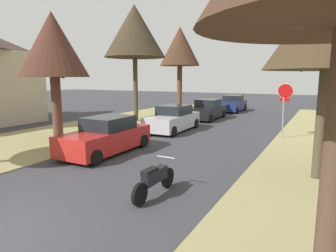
% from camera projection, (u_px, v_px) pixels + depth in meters
% --- Properties ---
extents(stop_sign_far, '(0.81, 0.72, 2.91)m').
position_uv_depth(stop_sign_far, '(285.00, 99.00, 15.21)').
color(stop_sign_far, '#9EA0A5').
rests_on(stop_sign_far, grass_verge_right).
extents(street_tree_right_mid_a, '(3.71, 3.71, 6.25)m').
position_uv_depth(street_tree_right_mid_a, '(329.00, 22.00, 8.53)').
color(street_tree_right_mid_a, '#4C3F2B').
rests_on(street_tree_right_mid_a, grass_verge_right).
extents(street_tree_left_mid_a, '(3.46, 3.46, 6.43)m').
position_uv_depth(street_tree_left_mid_a, '(53.00, 46.00, 14.35)').
color(street_tree_left_mid_a, brown).
rests_on(street_tree_left_mid_a, grass_verge_left).
extents(street_tree_left_mid_b, '(4.46, 4.46, 8.40)m').
position_uv_depth(street_tree_left_mid_b, '(135.00, 31.00, 20.82)').
color(street_tree_left_mid_b, '#463C2B').
rests_on(street_tree_left_mid_b, grass_verge_left).
extents(street_tree_left_far, '(3.74, 3.74, 7.89)m').
position_uv_depth(street_tree_left_far, '(180.00, 47.00, 26.89)').
color(street_tree_left_far, brown).
rests_on(street_tree_left_far, grass_verge_left).
extents(parked_sedan_red, '(2.01, 4.43, 1.57)m').
position_uv_depth(parked_sedan_red, '(106.00, 136.00, 12.53)').
color(parked_sedan_red, red).
rests_on(parked_sedan_red, ground).
extents(parked_sedan_silver, '(2.01, 4.43, 1.57)m').
position_uv_depth(parked_sedan_silver, '(173.00, 119.00, 17.82)').
color(parked_sedan_silver, '#BCBCC1').
rests_on(parked_sedan_silver, ground).
extents(parked_sedan_black, '(2.01, 4.43, 1.57)m').
position_uv_depth(parked_sedan_black, '(207.00, 110.00, 22.96)').
color(parked_sedan_black, black).
rests_on(parked_sedan_black, ground).
extents(parked_sedan_navy, '(2.01, 4.43, 1.57)m').
position_uv_depth(parked_sedan_navy, '(233.00, 104.00, 28.38)').
color(parked_sedan_navy, navy).
rests_on(parked_sedan_navy, ground).
extents(parked_motorcycle, '(0.60, 2.05, 0.97)m').
position_uv_depth(parked_motorcycle, '(154.00, 179.00, 7.91)').
color(parked_motorcycle, black).
rests_on(parked_motorcycle, ground).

